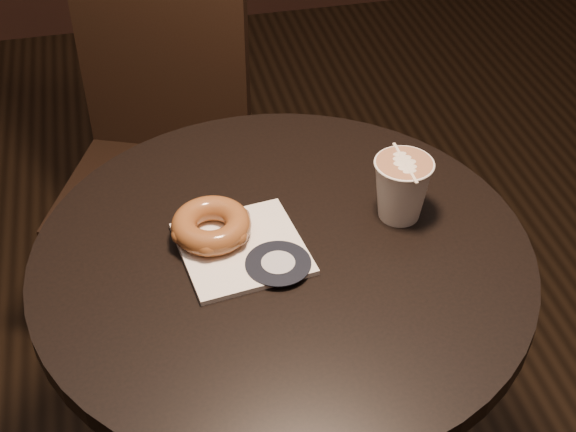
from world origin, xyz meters
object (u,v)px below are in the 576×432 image
Objects in this scene: cafe_table at (283,345)px; latte_cup at (401,189)px; doughnut at (211,225)px; chair at (158,131)px; pastry_bag at (242,249)px.

latte_cup is (0.18, 0.04, 0.25)m from cafe_table.
latte_cup reaches higher than cafe_table.
latte_cup is (0.27, -0.01, 0.02)m from doughnut.
cafe_table is 0.69m from chair.
chair is 0.71m from pastry_bag.
cafe_table is 0.31m from latte_cup.
chair is 0.68m from doughnut.
chair is at bearing 93.02° from doughnut.
chair reaches higher than cafe_table.
pastry_bag is (0.07, -0.67, 0.23)m from chair.
doughnut is at bearing 178.31° from latte_cup.
chair is at bearing 115.61° from latte_cup.
cafe_table is 7.91× the size of latte_cup.
latte_cup is at bearing -1.49° from pastry_bag.
chair reaches higher than pastry_bag.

